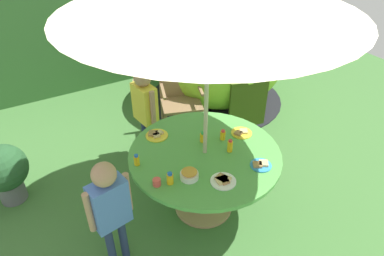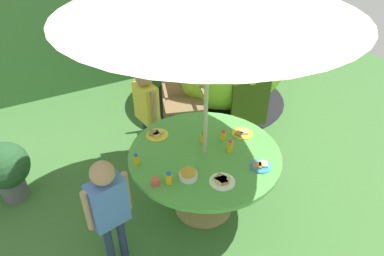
# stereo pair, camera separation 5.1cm
# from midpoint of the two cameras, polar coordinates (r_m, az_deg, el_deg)

# --- Properties ---
(ground_plane) EXTENTS (10.00, 10.00, 0.02)m
(ground_plane) POSITION_cam_midpoint_polar(r_m,az_deg,el_deg) (3.65, 2.28, -12.94)
(ground_plane) COLOR #3D6B33
(hedge_backdrop) EXTENTS (9.00, 0.70, 1.84)m
(hedge_backdrop) POSITION_cam_midpoint_polar(r_m,az_deg,el_deg) (5.98, -15.54, 16.27)
(hedge_backdrop) COLOR #33602D
(hedge_backdrop) RESTS_ON ground_plane
(garden_table) EXTENTS (1.40, 1.40, 0.71)m
(garden_table) POSITION_cam_midpoint_polar(r_m,az_deg,el_deg) (3.24, 2.52, -5.90)
(garden_table) COLOR tan
(garden_table) RESTS_ON ground_plane
(wooden_chair) EXTENTS (0.61, 0.57, 0.98)m
(wooden_chair) POSITION_cam_midpoint_polar(r_m,az_deg,el_deg) (4.38, -1.29, 5.61)
(wooden_chair) COLOR brown
(wooden_chair) RESTS_ON ground_plane
(dome_tent) EXTENTS (2.31, 2.31, 1.52)m
(dome_tent) POSITION_cam_midpoint_polar(r_m,az_deg,el_deg) (5.11, 4.95, 12.28)
(dome_tent) COLOR #8CC633
(dome_tent) RESTS_ON ground_plane
(potted_plant) EXTENTS (0.48, 0.48, 0.66)m
(potted_plant) POSITION_cam_midpoint_polar(r_m,az_deg,el_deg) (3.94, -28.16, -5.90)
(potted_plant) COLOR #595960
(potted_plant) RESTS_ON ground_plane
(child_in_yellow_shirt) EXTENTS (0.20, 0.39, 1.16)m
(child_in_yellow_shirt) POSITION_cam_midpoint_polar(r_m,az_deg,el_deg) (3.86, -7.22, 4.13)
(child_in_yellow_shirt) COLOR navy
(child_in_yellow_shirt) RESTS_ON ground_plane
(child_in_blue_shirt) EXTENTS (0.38, 0.20, 1.10)m
(child_in_blue_shirt) POSITION_cam_midpoint_polar(r_m,az_deg,el_deg) (2.78, -13.22, -11.99)
(child_in_blue_shirt) COLOR navy
(child_in_blue_shirt) RESTS_ON ground_plane
(snack_bowl) EXTENTS (0.16, 0.16, 0.09)m
(snack_bowl) POSITION_cam_midpoint_polar(r_m,az_deg,el_deg) (2.87, -0.11, -7.67)
(snack_bowl) COLOR white
(snack_bowl) RESTS_ON garden_table
(plate_mid_right) EXTENTS (0.21, 0.21, 0.03)m
(plate_mid_right) POSITION_cam_midpoint_polar(r_m,az_deg,el_deg) (2.86, 5.51, -8.72)
(plate_mid_right) COLOR white
(plate_mid_right) RESTS_ON garden_table
(plate_near_right) EXTENTS (0.21, 0.21, 0.03)m
(plate_near_right) POSITION_cam_midpoint_polar(r_m,az_deg,el_deg) (3.41, 8.71, -0.87)
(plate_near_right) COLOR yellow
(plate_near_right) RESTS_ON garden_table
(plate_far_right) EXTENTS (0.22, 0.22, 0.03)m
(plate_far_right) POSITION_cam_midpoint_polar(r_m,az_deg,el_deg) (3.37, -5.42, -1.07)
(plate_far_right) COLOR yellow
(plate_far_right) RESTS_ON garden_table
(plate_center_front) EXTENTS (0.19, 0.19, 0.03)m
(plate_center_front) POSITION_cam_midpoint_polar(r_m,az_deg,el_deg) (3.05, 11.73, -6.13)
(plate_center_front) COLOR #338CD8
(plate_center_front) RESTS_ON garden_table
(juice_bottle_near_left) EXTENTS (0.05, 0.05, 0.10)m
(juice_bottle_near_left) POSITION_cam_midpoint_polar(r_m,az_deg,el_deg) (3.30, 5.62, -1.21)
(juice_bottle_near_left) COLOR yellow
(juice_bottle_near_left) RESTS_ON garden_table
(juice_bottle_far_left) EXTENTS (0.06, 0.06, 0.11)m
(juice_bottle_far_left) POSITION_cam_midpoint_polar(r_m,az_deg,el_deg) (2.82, -3.34, -8.30)
(juice_bottle_far_left) COLOR yellow
(juice_bottle_far_left) RESTS_ON garden_table
(juice_bottle_center_back) EXTENTS (0.05, 0.05, 0.13)m
(juice_bottle_center_back) POSITION_cam_midpoint_polar(r_m,az_deg,el_deg) (3.14, 6.77, -3.05)
(juice_bottle_center_back) COLOR yellow
(juice_bottle_center_back) RESTS_ON garden_table
(juice_bottle_mid_left) EXTENTS (0.05, 0.05, 0.11)m
(juice_bottle_mid_left) POSITION_cam_midpoint_polar(r_m,az_deg,el_deg) (3.03, -8.75, -5.17)
(juice_bottle_mid_left) COLOR yellow
(juice_bottle_mid_left) RESTS_ON garden_table
(juice_bottle_front_edge) EXTENTS (0.06, 0.06, 0.11)m
(juice_bottle_front_edge) POSITION_cam_midpoint_polar(r_m,az_deg,el_deg) (3.26, 2.31, -1.55)
(juice_bottle_front_edge) COLOR yellow
(juice_bottle_front_edge) RESTS_ON garden_table
(cup_near) EXTENTS (0.07, 0.07, 0.06)m
(cup_near) POSITION_cam_midpoint_polar(r_m,az_deg,el_deg) (2.83, -5.54, -8.86)
(cup_near) COLOR #E04C47
(cup_near) RESTS_ON garden_table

